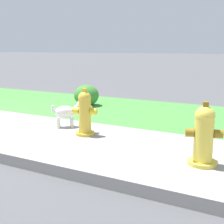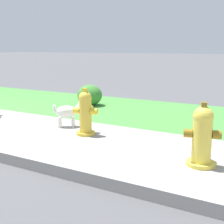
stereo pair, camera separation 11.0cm
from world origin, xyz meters
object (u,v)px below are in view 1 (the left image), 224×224
Objects in this scene: fire_hydrant_at_driveway at (85,113)px; shrub_bush_far_verge at (86,95)px; small_white_dog at (68,112)px; fire_hydrant_far_end at (204,135)px.

fire_hydrant_at_driveway reaches higher than shrub_bush_far_verge.
small_white_dog is (-0.49, 0.25, -0.08)m from fire_hydrant_at_driveway.
shrub_bush_far_verge is (-0.77, 1.73, -0.02)m from small_white_dog.
small_white_dog is at bearing -66.03° from shrub_bush_far_verge.
fire_hydrant_far_end is at bearing -54.43° from small_white_dog.
fire_hydrant_at_driveway is at bearing 149.13° from fire_hydrant_far_end.
fire_hydrant_far_end is 1.78m from fire_hydrant_at_driveway.
small_white_dog is 0.79× the size of shrub_bush_far_verge.
shrub_bush_far_verge is (-1.25, 1.97, -0.10)m from fire_hydrant_at_driveway.
fire_hydrant_far_end is at bearing -38.21° from shrub_bush_far_verge.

